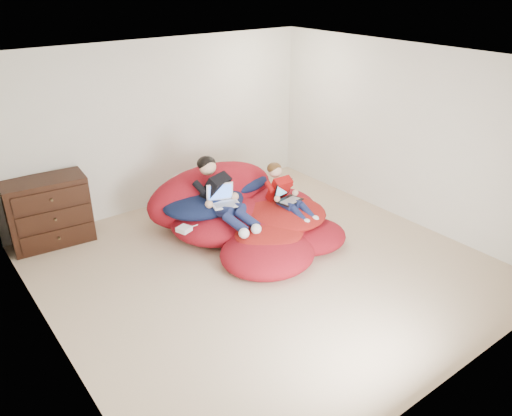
{
  "coord_description": "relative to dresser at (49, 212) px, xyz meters",
  "views": [
    {
      "loc": [
        -3.29,
        -4.17,
        3.36
      ],
      "look_at": [
        0.06,
        0.26,
        0.7
      ],
      "focal_mm": 35.0,
      "sensor_mm": 36.0,
      "label": 1
    }
  ],
  "objects": [
    {
      "name": "beanbag_pile",
      "position": [
        2.23,
        -1.31,
        -0.18
      ],
      "size": [
        2.34,
        2.46,
        0.92
      ],
      "color": "#A7121F",
      "rests_on": "ground"
    },
    {
      "name": "older_boy",
      "position": [
        1.86,
        -1.31,
        0.24
      ],
      "size": [
        0.45,
        1.17,
        0.77
      ],
      "color": "black",
      "rests_on": "beanbag_pile"
    },
    {
      "name": "dresser",
      "position": [
        0.0,
        0.0,
        0.0
      ],
      "size": [
        1.07,
        0.62,
        0.92
      ],
      "color": "black",
      "rests_on": "ground"
    },
    {
      "name": "laptop_black",
      "position": [
        2.72,
        -1.67,
        0.1
      ],
      "size": [
        0.38,
        0.36,
        0.25
      ],
      "color": "black",
      "rests_on": "younger_boy"
    },
    {
      "name": "younger_boy",
      "position": [
        2.72,
        -1.62,
        0.15
      ],
      "size": [
        0.29,
        0.93,
        0.64
      ],
      "color": "#B1100F",
      "rests_on": "beanbag_pile"
    },
    {
      "name": "laptop_white",
      "position": [
        1.86,
        -1.39,
        0.18
      ],
      "size": [
        0.42,
        0.38,
        0.26
      ],
      "color": "silver",
      "rests_on": "older_boy"
    },
    {
      "name": "cream_pillow",
      "position": [
        1.72,
        -0.53,
        0.16
      ],
      "size": [
        0.42,
        0.27,
        0.27
      ],
      "primitive_type": "ellipsoid",
      "color": "beige",
      "rests_on": "beanbag_pile"
    },
    {
      "name": "room_shell",
      "position": [
        1.9,
        -2.23,
        -0.24
      ],
      "size": [
        5.1,
        5.1,
        2.77
      ],
      "color": "#C7AE8E",
      "rests_on": "ground"
    },
    {
      "name": "power_adapter",
      "position": [
        1.22,
        -1.45,
        -0.04
      ],
      "size": [
        0.2,
        0.2,
        0.06
      ],
      "primitive_type": "cube",
      "rotation": [
        0.0,
        0.0,
        0.34
      ],
      "color": "silver",
      "rests_on": "beanbag_pile"
    }
  ]
}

